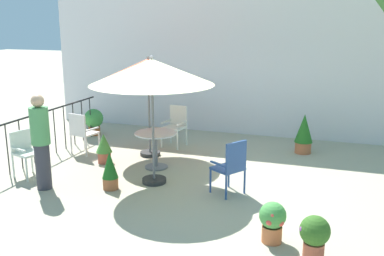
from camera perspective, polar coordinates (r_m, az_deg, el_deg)
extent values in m
plane|color=#B1A88E|center=(7.92, -1.37, -7.44)|extent=(60.00, 60.00, 0.00)
cube|color=silver|center=(11.29, 5.68, 9.91)|extent=(10.19, 0.30, 4.21)
cube|color=black|center=(9.27, -21.14, 1.24)|extent=(0.03, 5.18, 0.03)
cylinder|color=black|center=(8.98, -23.09, -2.63)|extent=(0.02, 0.02, 1.00)
cylinder|color=black|center=(9.24, -21.60, -2.03)|extent=(0.02, 0.02, 1.00)
cylinder|color=black|center=(9.52, -20.18, -1.46)|extent=(0.02, 0.02, 1.00)
cylinder|color=black|center=(9.80, -18.85, -0.92)|extent=(0.02, 0.02, 1.00)
cylinder|color=black|center=(10.08, -17.59, -0.42)|extent=(0.02, 0.02, 1.00)
cylinder|color=black|center=(10.37, -16.40, 0.06)|extent=(0.02, 0.02, 1.00)
cylinder|color=black|center=(10.67, -15.28, 0.51)|extent=(0.02, 0.02, 1.00)
cylinder|color=black|center=(10.97, -14.22, 0.94)|extent=(0.02, 0.02, 1.00)
cylinder|color=black|center=(11.27, -13.21, 1.35)|extent=(0.02, 0.02, 1.00)
cylinder|color=#2D2D2D|center=(9.62, -5.52, -3.34)|extent=(0.44, 0.44, 0.08)
cylinder|color=slate|center=(9.37, -5.66, 2.62)|extent=(0.04, 0.04, 2.12)
cone|color=#E15633|center=(9.24, -5.79, 7.79)|extent=(1.90, 1.90, 0.42)
sphere|color=slate|center=(9.22, -5.82, 9.27)|extent=(0.06, 0.06, 0.06)
cylinder|color=#2D2D2D|center=(8.03, -4.99, -6.87)|extent=(0.44, 0.44, 0.08)
cylinder|color=slate|center=(7.72, -5.15, 0.68)|extent=(0.04, 0.04, 2.25)
cone|color=beige|center=(7.56, -5.30, 7.36)|extent=(2.18, 2.18, 0.44)
sphere|color=slate|center=(7.54, -5.35, 9.25)|extent=(0.06, 0.06, 0.06)
cylinder|color=silver|center=(8.61, -4.81, -0.69)|extent=(0.84, 0.84, 0.02)
cylinder|color=slate|center=(8.71, -4.76, -3.02)|extent=(0.06, 0.06, 0.71)
cylinder|color=slate|center=(8.82, -4.72, -5.11)|extent=(0.46, 0.46, 0.03)
cube|color=white|center=(9.93, -13.92, -0.68)|extent=(0.56, 0.54, 0.04)
cube|color=white|center=(9.73, -14.85, 0.46)|extent=(0.45, 0.13, 0.45)
cube|color=white|center=(9.75, -13.03, -0.16)|extent=(0.12, 0.41, 0.03)
cube|color=white|center=(10.05, -14.87, 0.14)|extent=(0.12, 0.41, 0.03)
cylinder|color=white|center=(9.99, -12.09, -1.88)|extent=(0.04, 0.04, 0.43)
cylinder|color=white|center=(10.29, -13.94, -1.53)|extent=(0.04, 0.04, 0.43)
cylinder|color=white|center=(9.70, -13.74, -2.46)|extent=(0.04, 0.04, 0.43)
cylinder|color=white|center=(10.00, -15.59, -2.08)|extent=(0.04, 0.04, 0.43)
cube|color=white|center=(10.14, -2.38, 0.06)|extent=(0.53, 0.54, 0.04)
cube|color=white|center=(10.26, -1.80, 1.69)|extent=(0.44, 0.11, 0.47)
cube|color=white|center=(10.21, -3.42, 0.85)|extent=(0.10, 0.43, 0.03)
cube|color=white|center=(10.01, -1.33, 0.60)|extent=(0.10, 0.43, 0.03)
cylinder|color=white|center=(10.12, -4.04, -1.38)|extent=(0.04, 0.04, 0.44)
cylinder|color=white|center=(9.91, -1.92, -1.68)|extent=(0.04, 0.04, 0.44)
cylinder|color=white|center=(10.48, -2.79, -0.82)|extent=(0.04, 0.04, 0.44)
cylinder|color=white|center=(10.28, -0.73, -1.10)|extent=(0.04, 0.04, 0.44)
cube|color=silver|center=(8.72, -20.73, -3.09)|extent=(0.56, 0.55, 0.04)
cube|color=silver|center=(8.83, -21.61, -1.52)|extent=(0.16, 0.41, 0.39)
cube|color=silver|center=(8.59, -21.89, -2.62)|extent=(0.41, 0.16, 0.03)
cube|color=silver|center=(8.80, -19.73, -2.04)|extent=(0.41, 0.16, 0.03)
cylinder|color=silver|center=(8.52, -20.89, -5.22)|extent=(0.04, 0.04, 0.45)
cylinder|color=silver|center=(8.74, -18.72, -4.57)|extent=(0.04, 0.04, 0.45)
cylinder|color=silver|center=(8.86, -22.44, -4.64)|extent=(0.04, 0.04, 0.45)
cylinder|color=silver|center=(9.07, -20.31, -4.03)|extent=(0.04, 0.04, 0.45)
cube|color=#2C4E90|center=(7.42, 4.72, -5.32)|extent=(0.61, 0.62, 0.04)
cube|color=#2C4E90|center=(7.21, 5.83, -3.72)|extent=(0.27, 0.39, 0.49)
cube|color=#2C4E90|center=(7.53, 5.92, -4.11)|extent=(0.35, 0.24, 0.03)
cube|color=#2C4E90|center=(7.25, 3.51, -4.78)|extent=(0.35, 0.24, 0.03)
cylinder|color=#2C4E90|center=(7.78, 4.85, -6.23)|extent=(0.04, 0.04, 0.42)
cylinder|color=#2C4E90|center=(7.50, 2.44, -6.95)|extent=(0.04, 0.04, 0.42)
cylinder|color=#2C4E90|center=(7.51, 6.93, -7.02)|extent=(0.04, 0.04, 0.42)
cylinder|color=#2C4E90|center=(7.23, 4.51, -7.81)|extent=(0.04, 0.04, 0.42)
cylinder|color=#C76D3F|center=(6.06, 10.44, -13.52)|extent=(0.27, 0.27, 0.23)
cylinder|color=#382819|center=(6.02, 10.49, -12.63)|extent=(0.24, 0.24, 0.02)
sphere|color=#4A9946|center=(5.94, 10.56, -11.21)|extent=(0.36, 0.36, 0.36)
sphere|color=#E94E40|center=(5.82, 10.11, -12.09)|extent=(0.09, 0.09, 0.09)
sphere|color=#E94E40|center=(5.88, 11.53, -12.11)|extent=(0.10, 0.10, 0.10)
sphere|color=#E94E40|center=(5.79, 10.51, -11.25)|extent=(0.07, 0.07, 0.07)
sphere|color=#E94E40|center=(6.01, 11.22, -10.93)|extent=(0.10, 0.10, 0.10)
cylinder|color=#995633|center=(7.82, -10.65, -7.16)|extent=(0.27, 0.27, 0.21)
cylinder|color=#382819|center=(7.79, -10.68, -6.51)|extent=(0.24, 0.24, 0.02)
cone|color=#1D601E|center=(7.71, -10.77, -4.77)|extent=(0.28, 0.28, 0.48)
cylinder|color=#BE6841|center=(10.03, 14.38, -2.48)|extent=(0.36, 0.36, 0.25)
cylinder|color=#382819|center=(10.00, 14.42, -1.85)|extent=(0.32, 0.32, 0.02)
cone|color=#256720|center=(9.92, 14.53, -0.03)|extent=(0.40, 0.40, 0.63)
cylinder|color=#B2553D|center=(9.23, -11.43, -3.81)|extent=(0.27, 0.27, 0.23)
cylinder|color=#382819|center=(9.20, -11.46, -3.18)|extent=(0.24, 0.24, 0.02)
cone|color=#4D913A|center=(9.14, -11.52, -1.95)|extent=(0.34, 0.34, 0.39)
cylinder|color=#AF553C|center=(5.71, 15.65, -15.47)|extent=(0.26, 0.26, 0.27)
cylinder|color=#382819|center=(5.65, 15.74, -14.38)|extent=(0.23, 0.23, 0.02)
sphere|color=#356521|center=(5.57, 15.85, -12.85)|extent=(0.37, 0.37, 0.37)
sphere|color=#AE43B6|center=(5.56, 17.04, -12.44)|extent=(0.10, 0.10, 0.10)
sphere|color=#AE43B6|center=(5.47, 16.30, -12.99)|extent=(0.07, 0.07, 0.07)
sphere|color=#AE43B6|center=(5.52, 14.40, -12.77)|extent=(0.09, 0.09, 0.09)
cylinder|color=#A4582A|center=(11.53, -12.71, -0.32)|extent=(0.30, 0.30, 0.23)
cylinder|color=#382819|center=(11.51, -12.74, 0.19)|extent=(0.26, 0.26, 0.02)
sphere|color=green|center=(11.46, -12.80, 1.24)|extent=(0.49, 0.49, 0.49)
cylinder|color=#33333D|center=(8.04, -18.98, -4.80)|extent=(0.26, 0.26, 0.82)
cylinder|color=#4C9154|center=(7.85, -19.40, 0.27)|extent=(0.40, 0.40, 0.65)
sphere|color=tan|center=(7.76, -19.66, 3.38)|extent=(0.22, 0.22, 0.22)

